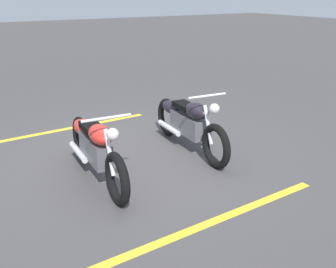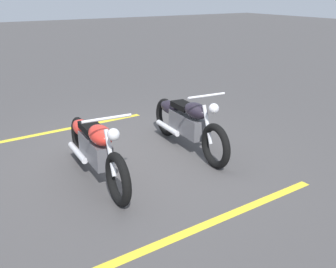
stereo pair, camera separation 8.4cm
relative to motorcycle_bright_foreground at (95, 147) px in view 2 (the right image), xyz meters
name	(u,v)px [view 2 (the right image)]	position (x,y,z in m)	size (l,w,h in m)	color
ground_plane	(137,156)	(-0.36, 0.83, -0.46)	(60.00, 60.00, 0.00)	#474444
motorcycle_bright_foreground	(95,147)	(0.00, 0.00, 0.00)	(2.23, 0.62, 1.04)	black
motorcycle_dark_foreground	(186,122)	(-0.23, 1.67, 0.00)	(2.23, 0.62, 1.04)	black
parking_stripe_near	(65,129)	(-2.22, 0.29, -0.46)	(3.20, 0.12, 0.01)	yellow
parking_stripe_mid	(217,220)	(1.76, 0.73, -0.46)	(3.20, 0.12, 0.01)	yellow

